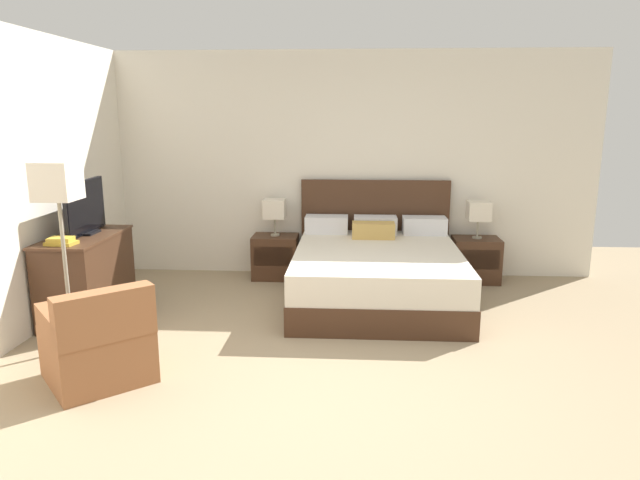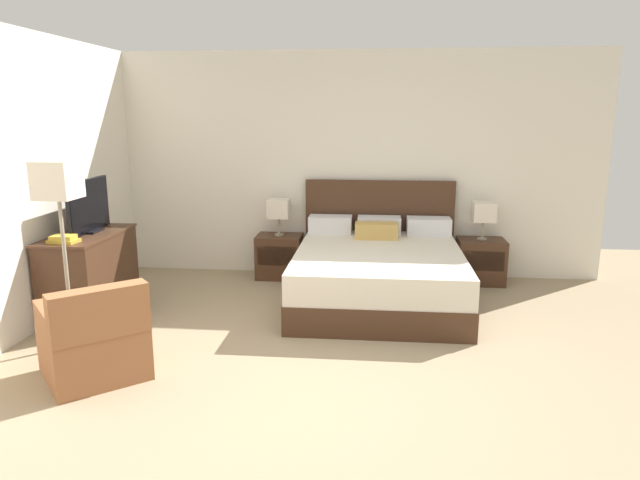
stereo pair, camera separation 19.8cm
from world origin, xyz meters
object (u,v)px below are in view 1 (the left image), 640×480
object	(u,v)px
floor_lamp	(58,195)
armchair_by_window	(99,345)
dresser	(87,275)
bed	(377,271)
book_blue_cover	(61,239)
tv	(85,208)
book_red_cover	(61,243)
nightstand_left	(276,257)
nightstand_right	(476,260)
table_lamp_left	(275,209)
table_lamp_right	(479,211)

from	to	relation	value
floor_lamp	armchair_by_window	bearing A→B (deg)	-48.04
dresser	bed	bearing A→B (deg)	13.82
armchair_by_window	floor_lamp	distance (m)	1.26
book_blue_cover	floor_lamp	bearing A→B (deg)	-59.64
tv	book_red_cover	distance (m)	0.54
nightstand_left	book_red_cover	world-z (taller)	book_red_cover
book_red_cover	nightstand_left	bearing A→B (deg)	48.63
tv	book_blue_cover	xyz separation A→B (m)	(-0.01, -0.48, -0.20)
dresser	book_red_cover	bearing A→B (deg)	-90.83
nightstand_left	nightstand_right	distance (m)	2.39
nightstand_left	dresser	world-z (taller)	dresser
table_lamp_left	table_lamp_right	size ratio (longest dim) A/B	1.00
bed	table_lamp_left	size ratio (longest dim) A/B	4.84
nightstand_left	armchair_by_window	world-z (taller)	armchair_by_window
bed	armchair_by_window	size ratio (longest dim) A/B	2.19
nightstand_left	floor_lamp	distance (m)	2.87
book_blue_cover	armchair_by_window	distance (m)	1.32
table_lamp_right	armchair_by_window	world-z (taller)	table_lamp_right
dresser	nightstand_right	bearing A→B (deg)	20.05
bed	table_lamp_right	size ratio (longest dim) A/B	4.84
book_red_cover	armchair_by_window	world-z (taller)	book_red_cover
armchair_by_window	dresser	bearing A→B (deg)	118.02
table_lamp_right	book_blue_cover	bearing A→B (deg)	-155.17
nightstand_right	table_lamp_right	xyz separation A→B (m)	(0.00, 0.00, 0.58)
table_lamp_left	book_blue_cover	xyz separation A→B (m)	(-1.65, -1.87, 0.02)
dresser	tv	bearing A→B (deg)	88.29
bed	armchair_by_window	world-z (taller)	bed
tv	floor_lamp	bearing A→B (deg)	-75.67
armchair_by_window	book_blue_cover	bearing A→B (deg)	127.39
tv	nightstand_right	bearing A→B (deg)	18.99
dresser	floor_lamp	bearing A→B (deg)	-74.06
nightstand_left	nightstand_right	world-z (taller)	same
dresser	tv	xyz separation A→B (m)	(0.00, 0.08, 0.65)
armchair_by_window	table_lamp_right	bearing A→B (deg)	40.31
tv	floor_lamp	world-z (taller)	floor_lamp
nightstand_left	book_blue_cover	bearing A→B (deg)	-131.42
book_red_cover	book_blue_cover	xyz separation A→B (m)	(-0.00, 0.00, 0.03)
table_lamp_left	book_red_cover	xyz separation A→B (m)	(-1.64, -1.87, -0.01)
book_red_cover	floor_lamp	size ratio (longest dim) A/B	0.16
bed	floor_lamp	size ratio (longest dim) A/B	1.34
bed	book_red_cover	bearing A→B (deg)	-158.94
bed	tv	size ratio (longest dim) A/B	2.80
table_lamp_left	tv	xyz separation A→B (m)	(-1.63, -1.39, 0.22)
bed	floor_lamp	xyz separation A→B (m)	(-2.60, -1.50, 1.00)
table_lamp_right	book_red_cover	distance (m)	4.44
nightstand_right	book_blue_cover	size ratio (longest dim) A/B	2.69
bed	tv	bearing A→B (deg)	-167.80
table_lamp_right	floor_lamp	bearing A→B (deg)	-149.10
table_lamp_left	book_red_cover	bearing A→B (deg)	-131.35
book_blue_cover	table_lamp_left	bearing A→B (deg)	48.60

